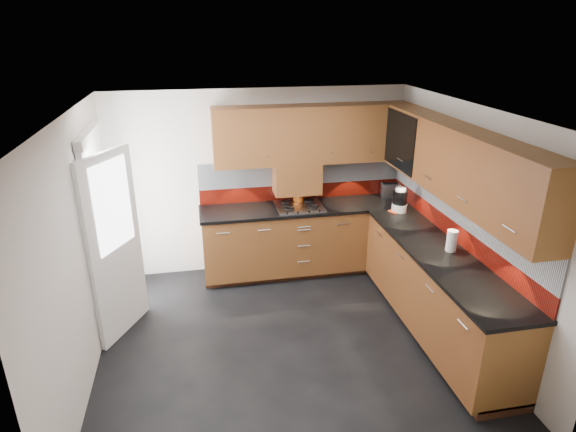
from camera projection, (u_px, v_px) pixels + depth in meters
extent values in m
cube|color=black|center=(287.00, 342.00, 5.09)|extent=(4.00, 3.80, 0.02)
cube|color=white|center=(287.00, 107.00, 4.17)|extent=(4.00, 3.80, 0.10)
cube|color=beige|center=(260.00, 181.00, 6.31)|extent=(4.00, 0.08, 2.64)
cube|color=beige|center=(343.00, 359.00, 2.96)|extent=(4.00, 0.08, 2.64)
cube|color=beige|center=(74.00, 255.00, 4.29)|extent=(0.08, 3.80, 2.64)
cube|color=beige|center=(470.00, 223.00, 4.98)|extent=(0.08, 3.80, 2.64)
cube|color=brown|center=(306.00, 239.00, 6.37)|extent=(2.70, 0.60, 0.95)
cube|color=brown|center=(436.00, 292.00, 5.10)|extent=(0.60, 2.60, 0.95)
cube|color=#3A1D10|center=(305.00, 266.00, 6.56)|extent=(2.70, 0.54, 0.10)
cube|color=#3A1D10|center=(434.00, 325.00, 5.26)|extent=(0.54, 2.60, 0.10)
cube|color=black|center=(306.00, 207.00, 6.20)|extent=(2.72, 0.62, 0.04)
cube|color=black|center=(441.00, 255.00, 4.92)|extent=(0.62, 2.60, 0.04)
cube|color=maroon|center=(302.00, 191.00, 6.42)|extent=(2.70, 0.02, 0.20)
cube|color=silver|center=(302.00, 172.00, 6.32)|extent=(2.70, 0.02, 0.34)
cube|color=maroon|center=(454.00, 230.00, 5.22)|extent=(0.02, 3.20, 0.20)
cube|color=silver|center=(457.00, 207.00, 5.12)|extent=(0.02, 3.20, 0.34)
cube|color=brown|center=(313.00, 134.00, 6.01)|extent=(2.50, 0.33, 0.72)
cube|color=brown|center=(458.00, 163.00, 4.74)|extent=(0.33, 2.87, 0.72)
cube|color=silver|center=(304.00, 155.00, 5.90)|extent=(1.80, 0.01, 0.16)
cube|color=silver|center=(441.00, 186.00, 4.76)|extent=(0.01, 2.00, 0.16)
cube|color=brown|center=(297.00, 178.00, 6.18)|extent=(0.60, 0.33, 0.40)
cube|color=black|center=(400.00, 141.00, 5.65)|extent=(0.01, 0.80, 0.66)
cube|color=#FFD18C|center=(424.00, 140.00, 5.71)|extent=(0.01, 0.76, 0.64)
cube|color=black|center=(413.00, 139.00, 5.68)|extent=(0.29, 0.76, 0.01)
cylinder|color=black|center=(424.00, 135.00, 5.41)|extent=(0.07, 0.07, 0.16)
cylinder|color=black|center=(418.00, 132.00, 5.55)|extent=(0.07, 0.07, 0.16)
cylinder|color=white|center=(412.00, 129.00, 5.69)|extent=(0.07, 0.07, 0.16)
cylinder|color=black|center=(407.00, 127.00, 5.82)|extent=(0.07, 0.07, 0.16)
cube|color=white|center=(102.00, 233.00, 5.19)|extent=(0.06, 0.95, 2.04)
cube|color=white|center=(115.00, 247.00, 4.91)|extent=(0.42, 0.73, 1.98)
cube|color=white|center=(112.00, 205.00, 4.75)|extent=(0.28, 0.50, 0.90)
cube|color=silver|center=(299.00, 206.00, 6.16)|extent=(0.59, 0.51, 0.02)
torus|color=black|center=(289.00, 208.00, 6.01)|extent=(0.13, 0.13, 0.02)
torus|color=black|center=(313.00, 207.00, 6.07)|extent=(0.13, 0.13, 0.02)
torus|color=black|center=(286.00, 202.00, 6.23)|extent=(0.13, 0.13, 0.02)
torus|color=black|center=(309.00, 200.00, 6.29)|extent=(0.13, 0.13, 0.02)
cube|color=black|center=(303.00, 212.00, 5.93)|extent=(0.45, 0.04, 0.02)
cylinder|color=#C75612|center=(298.00, 196.00, 6.29)|extent=(0.13, 0.13, 0.16)
cylinder|color=olive|center=(298.00, 182.00, 6.24)|extent=(0.06, 0.03, 0.32)
cylinder|color=olive|center=(299.00, 182.00, 6.24)|extent=(0.05, 0.04, 0.30)
cylinder|color=olive|center=(298.00, 181.00, 6.23)|extent=(0.06, 0.02, 0.34)
cylinder|color=olive|center=(299.00, 183.00, 6.24)|extent=(0.03, 0.05, 0.28)
cylinder|color=olive|center=(297.00, 182.00, 6.23)|extent=(0.05, 0.04, 0.31)
cube|color=silver|center=(390.00, 190.00, 6.50)|extent=(0.29, 0.22, 0.18)
cube|color=black|center=(391.00, 184.00, 6.47)|extent=(0.20, 0.07, 0.01)
cube|color=black|center=(390.00, 183.00, 6.50)|extent=(0.20, 0.07, 0.01)
cylinder|color=white|center=(399.00, 207.00, 5.99)|extent=(0.19, 0.19, 0.10)
cylinder|color=black|center=(400.00, 197.00, 5.94)|extent=(0.18, 0.18, 0.17)
cylinder|color=white|center=(401.00, 189.00, 5.90)|extent=(0.12, 0.12, 0.04)
cylinder|color=white|center=(452.00, 241.00, 4.93)|extent=(0.11, 0.11, 0.23)
cube|color=#EB451A|center=(396.00, 211.00, 6.00)|extent=(0.19, 0.18, 0.02)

